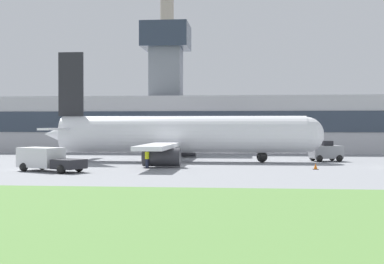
{
  "coord_description": "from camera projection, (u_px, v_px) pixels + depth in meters",
  "views": [
    {
      "loc": [
        6.44,
        -49.06,
        3.67
      ],
      "look_at": [
        1.09,
        5.04,
        3.05
      ],
      "focal_mm": 50.0,
      "sensor_mm": 36.0,
      "label": 1
    }
  ],
  "objects": [
    {
      "name": "ground_plane",
      "position": [
        175.0,
        165.0,
        49.49
      ],
      "size": [
        400.0,
        400.0,
        0.0
      ],
      "primitive_type": "plane",
      "color": "gray"
    },
    {
      "name": "terminal_building",
      "position": [
        197.0,
        122.0,
        76.05
      ],
      "size": [
        72.17,
        11.3,
        18.24
      ],
      "color": "#B2B2B7",
      "rests_on": "ground_plane"
    },
    {
      "name": "smokestack_left",
      "position": [
        167.0,
        47.0,
        104.23
      ],
      "size": [
        3.03,
        3.03,
        38.0
      ],
      "color": "gray",
      "rests_on": "ground_plane"
    },
    {
      "name": "airplane",
      "position": [
        178.0,
        135.0,
        54.51
      ],
      "size": [
        28.74,
        26.52,
        11.33
      ],
      "color": "white",
      "rests_on": "ground_plane"
    },
    {
      "name": "pushback_tug",
      "position": [
        326.0,
        152.0,
        55.3
      ],
      "size": [
        3.46,
        2.98,
        2.12
      ],
      "color": "gray",
      "rests_on": "ground_plane"
    },
    {
      "name": "baggage_truck",
      "position": [
        47.0,
        159.0,
        43.02
      ],
      "size": [
        6.23,
        4.42,
        1.91
      ],
      "color": "#232328",
      "rests_on": "ground_plane"
    },
    {
      "name": "ground_crew_person",
      "position": [
        147.0,
        159.0,
        46.35
      ],
      "size": [
        0.49,
        0.49,
        1.63
      ],
      "color": "#23283D",
      "rests_on": "ground_plane"
    },
    {
      "name": "traffic_cone_near_nose",
      "position": [
        316.0,
        167.0,
        44.94
      ],
      "size": [
        0.47,
        0.47,
        0.53
      ],
      "color": "black",
      "rests_on": "ground_plane"
    }
  ]
}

